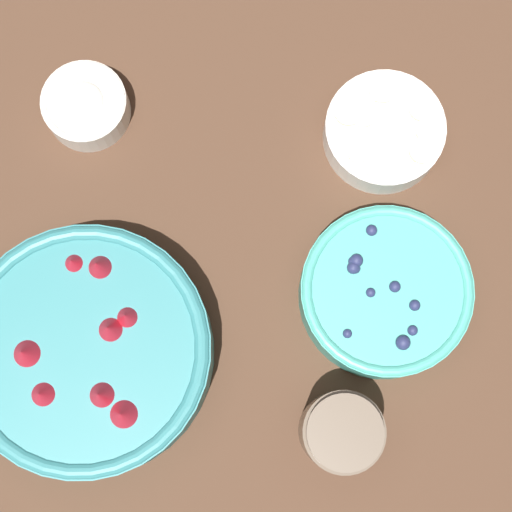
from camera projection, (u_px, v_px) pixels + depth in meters
name	position (u px, v px, depth m)	size (l,w,h in m)	color
ground_plane	(250.00, 248.00, 0.97)	(4.00, 4.00, 0.00)	#4C3323
bowl_strawberries	(88.00, 351.00, 0.90)	(0.26, 0.26, 0.09)	teal
bowl_blueberries	(385.00, 292.00, 0.93)	(0.19, 0.19, 0.06)	#47AD9E
bowl_bananas	(384.00, 131.00, 0.97)	(0.14, 0.14, 0.04)	white
bowl_cream	(85.00, 105.00, 0.97)	(0.10, 0.10, 0.05)	silver
jar_chocolate	(340.00, 431.00, 0.89)	(0.08, 0.08, 0.10)	brown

